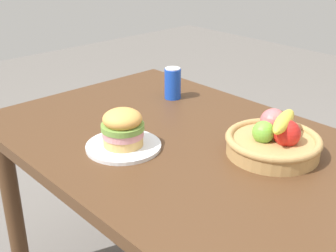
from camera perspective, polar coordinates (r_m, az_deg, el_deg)
The scene contains 5 objects.
dining_table at distance 1.49m, azimuth 2.73°, elevation -5.62°, with size 1.40×0.90×0.75m.
plate at distance 1.42m, azimuth -5.66°, elevation -2.56°, with size 0.24×0.24×0.01m, color white.
sandwich at distance 1.39m, azimuth -5.77°, elevation -0.17°, with size 0.13×0.13×0.12m.
soda_can at distance 1.80m, azimuth 0.60°, elevation 5.45°, with size 0.07×0.07×0.13m.
fruit_basket at distance 1.39m, azimuth 13.30°, elevation -1.76°, with size 0.29×0.29×0.14m.
Camera 1 is at (0.91, -0.93, 1.39)m, focal length 48.00 mm.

